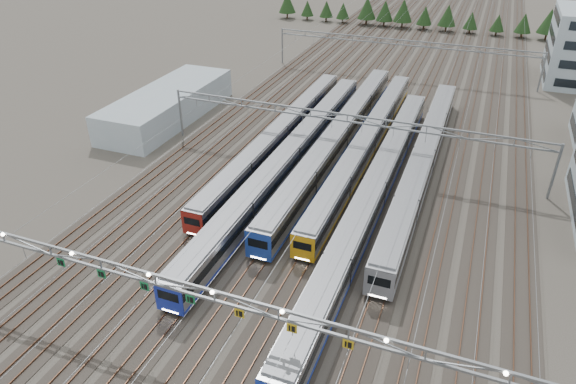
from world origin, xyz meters
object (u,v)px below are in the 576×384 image
(train_c, at_px, (338,137))
(gantry_far, at_px, (403,47))
(gantry_mid, at_px, (347,124))
(train_b, at_px, (290,158))
(west_shed, at_px, (168,105))
(train_a, at_px, (280,135))
(gantry_near, at_px, (213,299))
(train_d, at_px, (366,143))
(train_f, at_px, (423,160))
(train_e, at_px, (373,193))

(train_c, distance_m, gantry_far, 41.49)
(gantry_mid, distance_m, gantry_far, 45.00)
(train_b, relative_size, west_shed, 2.12)
(train_a, relative_size, west_shed, 1.81)
(gantry_near, bearing_deg, gantry_mid, 89.93)
(train_c, xyz_separation_m, gantry_near, (2.20, -43.89, 4.80))
(train_d, xyz_separation_m, gantry_far, (-2.25, 41.12, 4.28))
(gantry_near, relative_size, gantry_far, 1.00)
(train_b, height_order, train_f, same)
(gantry_mid, height_order, gantry_far, same)
(gantry_mid, distance_m, west_shed, 34.93)
(train_b, xyz_separation_m, train_c, (4.50, 9.23, 0.03))
(train_c, bearing_deg, train_f, -12.16)
(train_e, height_order, gantry_far, gantry_far)
(train_c, relative_size, gantry_far, 1.08)
(train_a, bearing_deg, gantry_far, 75.40)
(west_shed, bearing_deg, gantry_far, 48.89)
(train_b, relative_size, train_d, 1.10)
(gantry_near, xyz_separation_m, west_shed, (-34.19, 45.89, -4.52))
(gantry_far, bearing_deg, train_f, -75.70)
(train_a, xyz_separation_m, train_e, (18.00, -12.61, 0.16))
(train_c, height_order, gantry_near, gantry_near)
(train_b, distance_m, train_c, 10.26)
(train_a, xyz_separation_m, gantry_near, (11.20, -41.93, 5.00))
(gantry_mid, bearing_deg, train_e, -57.99)
(train_c, relative_size, train_f, 1.05)
(gantry_near, distance_m, west_shed, 57.41)
(train_f, xyz_separation_m, gantry_mid, (-11.25, -0.86, 4.13))
(train_a, height_order, west_shed, west_shed)
(train_c, bearing_deg, train_b, -116.00)
(gantry_near, bearing_deg, train_a, 104.96)
(train_b, bearing_deg, gantry_mid, 38.93)
(train_a, relative_size, train_d, 0.93)
(train_c, relative_size, train_d, 1.05)
(train_a, relative_size, train_e, 0.82)
(gantry_near, bearing_deg, train_c, 92.87)
(train_b, bearing_deg, train_e, -21.60)
(train_b, bearing_deg, gantry_near, -79.06)
(train_b, bearing_deg, train_d, 46.05)
(train_c, bearing_deg, train_e, -58.30)
(train_e, distance_m, gantry_far, 56.36)
(train_f, height_order, west_shed, west_shed)
(train_e, xyz_separation_m, west_shed, (-40.99, 16.57, 0.32))
(train_e, distance_m, gantry_near, 30.49)
(west_shed, bearing_deg, train_f, -6.16)
(train_c, xyz_separation_m, train_e, (9.00, -14.57, -0.05))
(train_e, bearing_deg, gantry_near, -103.05)
(train_c, xyz_separation_m, train_f, (13.50, -2.91, -0.03))
(train_c, height_order, train_d, train_c)
(train_d, bearing_deg, train_b, -133.95)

